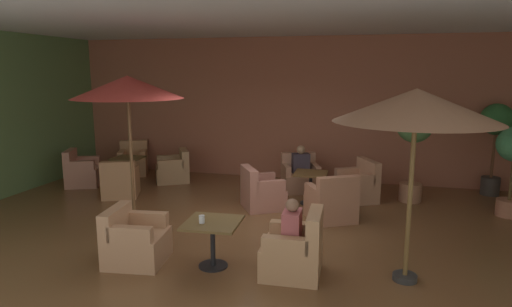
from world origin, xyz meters
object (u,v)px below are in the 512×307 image
Objects in this scene: armchair_front_left_east at (135,242)px; armchair_front_right_north at (331,203)px; armchair_mid_center_east at (82,172)px; armchair_mid_center_south at (121,182)px; potted_tree_mid_left at (496,131)px; armchair_front_right_east at (358,186)px; potted_tree_mid_right at (414,137)px; cafe_table_mid_center at (128,163)px; cafe_table_front_left at (213,232)px; armchair_front_left_north at (295,252)px; armchair_front_right_west at (261,193)px; armchair_mid_center_west at (174,170)px; cafe_table_front_right at (311,181)px; patio_umbrella_center_beige at (128,88)px; patio_umbrella_tall_red at (416,107)px; patron_by_window at (292,225)px; armchair_front_right_south at (300,177)px; patron_blue_shirt at (301,161)px; armchair_mid_center_north at (133,162)px; iced_drink_cup at (202,219)px.

armchair_front_right_north is (2.59, 2.56, 0.02)m from armchair_front_left_east.
armchair_mid_center_east reaches higher than armchair_mid_center_south.
potted_tree_mid_left is at bearing 9.70° from armchair_mid_center_east.
armchair_front_right_east is at bearing 11.29° from armchair_mid_center_south.
potted_tree_mid_right is at bearing 11.02° from armchair_front_right_east.
cafe_table_mid_center is at bearing -178.16° from potted_tree_mid_right.
cafe_table_front_left is 5.11m from potted_tree_mid_right.
cafe_table_front_left is 1.18m from armchair_front_left_north.
armchair_front_right_north is 1.02× the size of armchair_front_right_west.
armchair_mid_center_east is 0.90× the size of armchair_mid_center_west.
cafe_table_front_left is at bearing -120.84° from armchair_front_right_north.
armchair_front_right_west is 5.35m from potted_tree_mid_left.
armchair_mid_center_west is at bearing 163.68° from cafe_table_front_right.
potted_tree_mid_right is at bearing 23.10° from armchair_front_right_west.
armchair_front_left_east is 4.70m from cafe_table_mid_center.
armchair_mid_center_south is 0.48× the size of potted_tree_mid_left.
armchair_front_right_east reaches higher than cafe_table_front_left.
armchair_front_right_east is 5.08m from patio_umbrella_center_beige.
armchair_front_left_north is 0.36× the size of patio_umbrella_tall_red.
patio_umbrella_center_beige is 1.30× the size of potted_tree_mid_left.
armchair_mid_center_west is (0.95, 0.54, -0.22)m from cafe_table_mid_center.
armchair_front_left_east is 4.26m from patio_umbrella_tall_red.
armchair_mid_center_west is at bearing 100.08° from patio_umbrella_center_beige.
potted_tree_mid_right is (4.11, 4.21, 1.07)m from armchair_front_left_east.
armchair_front_right_east is at bearing 64.11° from cafe_table_front_left.
patio_umbrella_tall_red is at bearing -95.40° from potted_tree_mid_right.
potted_tree_mid_left is at bearing 38.59° from armchair_front_right_north.
patio_umbrella_tall_red is at bearing -78.63° from armchair_front_right_east.
armchair_front_left_north reaches higher than armchair_mid_center_east.
patron_by_window reaches higher than armchair_mid_center_east.
armchair_front_right_west is 1.00× the size of armchair_mid_center_west.
armchair_front_right_north is at bearing -65.39° from armchair_front_right_south.
armchair_mid_center_west is 0.52× the size of potted_tree_mid_left.
armchair_mid_center_south is at bearing 124.37° from armchair_front_left_east.
armchair_front_right_west is 0.53× the size of potted_tree_mid_right.
patron_blue_shirt reaches higher than armchair_front_right_west.
armchair_front_left_east is 5.98m from potted_tree_mid_right.
armchair_front_right_north reaches higher than cafe_table_front_left.
armchair_front_right_south is at bearing -6.31° from armchair_mid_center_north.
armchair_front_right_north is at bearing 117.99° from patio_umbrella_tall_red.
armchair_mid_center_east is 0.96× the size of armchair_mid_center_south.
armchair_mid_center_west is 9.61× the size of iced_drink_cup.
armchair_front_right_east is at bearing -9.66° from armchair_mid_center_north.
cafe_table_mid_center is 6.13× the size of iced_drink_cup.
armchair_front_right_west is at bearing 89.83° from cafe_table_front_left.
iced_drink_cup is (-1.28, -0.13, 0.39)m from armchair_front_left_north.
cafe_table_front_right is 1.06× the size of patron_blue_shirt.
patio_umbrella_center_beige is 1.32× the size of potted_tree_mid_right.
armchair_front_right_north reaches higher than armchair_front_left_east.
armchair_mid_center_east is 1.47× the size of patron_blue_shirt.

